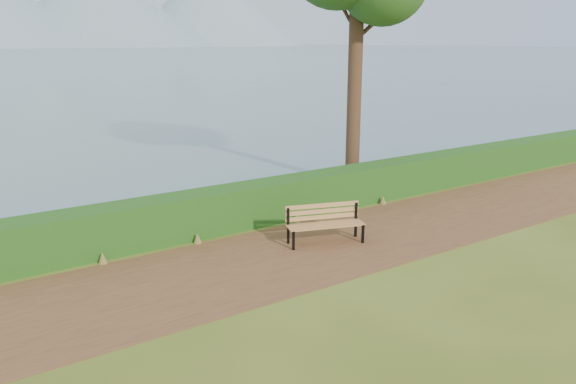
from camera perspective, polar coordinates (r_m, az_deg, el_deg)
ground at (r=11.58m, az=0.17°, el=-7.12°), size 140.00×140.00×0.00m
path at (r=11.81m, az=-0.65°, el=-6.64°), size 40.00×3.40×0.01m
hedge at (r=13.52m, az=-6.01°, el=-1.64°), size 32.00×0.85×1.00m
bench at (r=12.53m, az=3.72°, el=-2.95°), size 1.79×1.01×0.87m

